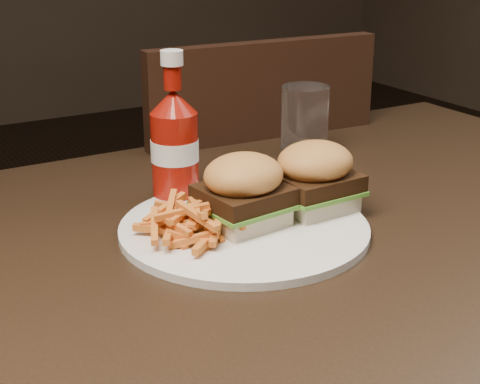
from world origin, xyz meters
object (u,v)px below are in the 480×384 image
dining_table (297,236)px  plate (244,229)px  tumbler (305,123)px  ketchup_bottle (175,159)px  chair_far (216,256)px

dining_table → plate: plate is taller
plate → tumbler: (0.24, 0.22, 0.05)m
dining_table → ketchup_bottle: size_ratio=9.46×
dining_table → ketchup_bottle: ketchup_bottle is taller
plate → ketchup_bottle: (-0.02, 0.14, 0.06)m
chair_far → ketchup_bottle: (-0.28, -0.41, 0.38)m
dining_table → tumbler: tumbler is taller
dining_table → tumbler: 0.29m
plate → chair_far: bearing=65.0°
ketchup_bottle → tumbler: bearing=16.2°
dining_table → ketchup_bottle: (-0.10, 0.15, 0.08)m
dining_table → plate: 0.08m
ketchup_bottle → chair_far: bearing=55.4°
chair_far → plate: (-0.26, -0.55, 0.33)m
dining_table → chair_far: dining_table is taller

